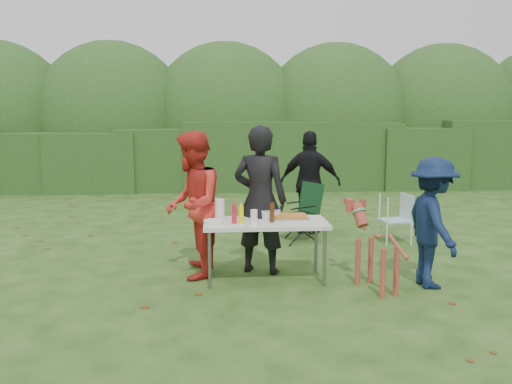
{
  "coord_description": "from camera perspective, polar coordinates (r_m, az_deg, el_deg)",
  "views": [
    {
      "loc": [
        -0.29,
        -6.12,
        2.1
      ],
      "look_at": [
        0.24,
        0.95,
        1.0
      ],
      "focal_mm": 38.0,
      "sensor_mm": 36.0,
      "label": 1
    }
  ],
  "objects": [
    {
      "name": "ground",
      "position": [
        6.48,
        -1.49,
        -10.09
      ],
      "size": [
        80.0,
        80.0,
        0.0
      ],
      "primitive_type": "plane",
      "color": "#1E4211"
    },
    {
      "name": "shrub_backdrop",
      "position": [
        15.73,
        -3.21,
        6.96
      ],
      "size": [
        20.0,
        2.6,
        3.2
      ],
      "primitive_type": "ellipsoid",
      "color": "#3D6628",
      "rests_on": "ground"
    },
    {
      "name": "ketchup_bottle",
      "position": [
        6.45,
        -2.3,
        -2.36
      ],
      "size": [
        0.06,
        0.06,
        0.22
      ],
      "primitive_type": "cylinder",
      "color": "red",
      "rests_on": "folding_table"
    },
    {
      "name": "folding_table",
      "position": [
        6.6,
        1.01,
        -3.55
      ],
      "size": [
        1.5,
        0.7,
        0.74
      ],
      "color": "silver",
      "rests_on": "ground"
    },
    {
      "name": "cup_stack",
      "position": [
        6.37,
        -0.21,
        -2.68
      ],
      "size": [
        0.08,
        0.08,
        0.18
      ],
      "primitive_type": "cylinder",
      "color": "white",
      "rests_on": "folding_table"
    },
    {
      "name": "hedge_row",
      "position": [
        14.18,
        -3.06,
        3.73
      ],
      "size": [
        22.0,
        1.4,
        1.7
      ],
      "primitive_type": "cube",
      "color": "#23471C",
      "rests_on": "ground"
    },
    {
      "name": "food_tray",
      "position": [
        6.73,
        3.6,
        -2.77
      ],
      "size": [
        0.45,
        0.3,
        0.02
      ],
      "primitive_type": "cube",
      "color": "#B7B7BA",
      "rests_on": "folding_table"
    },
    {
      "name": "person_red_jacket",
      "position": [
        6.76,
        -6.69,
        -1.33
      ],
      "size": [
        0.73,
        0.92,
        1.83
      ],
      "primitive_type": "imported",
      "rotation": [
        0.0,
        0.0,
        -1.62
      ],
      "color": "red",
      "rests_on": "ground"
    },
    {
      "name": "paper_towel_roll",
      "position": [
        6.65,
        -3.86,
        -1.87
      ],
      "size": [
        0.12,
        0.12,
        0.26
      ],
      "primitive_type": "cylinder",
      "color": "white",
      "rests_on": "folding_table"
    },
    {
      "name": "child",
      "position": [
        6.69,
        18.1,
        -3.08
      ],
      "size": [
        0.62,
        1.02,
        1.54
      ],
      "primitive_type": "imported",
      "rotation": [
        0.0,
        0.0,
        1.62
      ],
      "color": "#0D1C3F",
      "rests_on": "ground"
    },
    {
      "name": "camping_chair",
      "position": [
        8.67,
        4.73,
        -2.1
      ],
      "size": [
        0.8,
        0.8,
        0.93
      ],
      "primitive_type": null,
      "rotation": [
        0.0,
        0.0,
        3.68
      ],
      "color": "#11391A",
      "rests_on": "ground"
    },
    {
      "name": "focaccia_bread",
      "position": [
        6.72,
        3.61,
        -2.54
      ],
      "size": [
        0.4,
        0.26,
        0.04
      ],
      "primitive_type": "cube",
      "color": "#B3732B",
      "rests_on": "food_tray"
    },
    {
      "name": "dog",
      "position": [
        6.44,
        12.63,
        -5.91
      ],
      "size": [
        0.7,
        1.1,
        0.97
      ],
      "primitive_type": null,
      "rotation": [
        0.0,
        0.0,
        1.88
      ],
      "color": "#A13E30",
      "rests_on": "ground"
    },
    {
      "name": "beer_bottle",
      "position": [
        6.51,
        1.7,
        -2.17
      ],
      "size": [
        0.06,
        0.06,
        0.24
      ],
      "primitive_type": "cylinder",
      "color": "#47230F",
      "rests_on": "folding_table"
    },
    {
      "name": "plate_stack",
      "position": [
        6.44,
        -4.48,
        -3.17
      ],
      "size": [
        0.24,
        0.24,
        0.05
      ],
      "primitive_type": "cylinder",
      "color": "white",
      "rests_on": "folding_table"
    },
    {
      "name": "lawn_chair",
      "position": [
        8.8,
        14.44,
        -2.7
      ],
      "size": [
        0.52,
        0.52,
        0.77
      ],
      "primitive_type": null,
      "rotation": [
        0.0,
        0.0,
        3.31
      ],
      "color": "#469ABA",
      "rests_on": "ground"
    },
    {
      "name": "pasta_bowl",
      "position": [
        6.8,
        1.51,
        -2.29
      ],
      "size": [
        0.26,
        0.26,
        0.1
      ],
      "primitive_type": "cylinder",
      "color": "silver",
      "rests_on": "folding_table"
    },
    {
      "name": "mustard_bottle",
      "position": [
        6.46,
        -1.57,
        -2.43
      ],
      "size": [
        0.06,
        0.06,
        0.2
      ],
      "primitive_type": "cylinder",
      "color": "#FFF300",
      "rests_on": "folding_table"
    },
    {
      "name": "person_black_puffy",
      "position": [
        9.13,
        5.72,
        0.99
      ],
      "size": [
        1.09,
        0.66,
        1.73
      ],
      "primitive_type": "imported",
      "rotation": [
        0.0,
        0.0,
        2.89
      ],
      "color": "black",
      "rests_on": "ground"
    },
    {
      "name": "person_cook",
      "position": [
        6.88,
        0.43,
        -0.82
      ],
      "size": [
        0.81,
        0.67,
        1.9
      ],
      "primitive_type": "imported",
      "rotation": [
        0.0,
        0.0,
        2.79
      ],
      "color": "black",
      "rests_on": "ground"
    }
  ]
}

